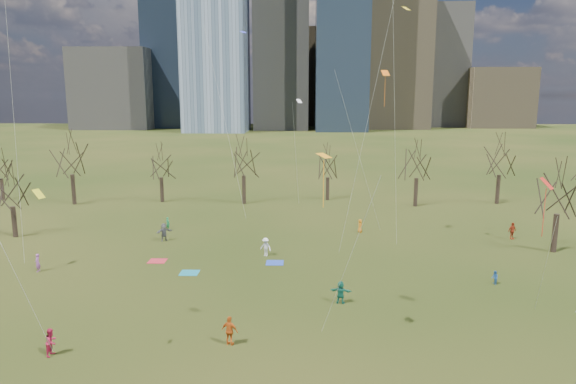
{
  "coord_description": "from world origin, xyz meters",
  "views": [
    {
      "loc": [
        1.15,
        -31.23,
        15.14
      ],
      "look_at": [
        0.0,
        12.0,
        7.0
      ],
      "focal_mm": 32.0,
      "sensor_mm": 36.0,
      "label": 1
    }
  ],
  "objects_px": {
    "blanket_teal": "(189,273)",
    "person_2": "(51,342)",
    "blanket_crimson": "(157,261)",
    "person_4": "(230,331)",
    "blanket_navy": "(275,263)"
  },
  "relations": [
    {
      "from": "blanket_crimson",
      "to": "person_4",
      "type": "distance_m",
      "value": 18.42
    },
    {
      "from": "blanket_crimson",
      "to": "person_4",
      "type": "xyz_separation_m",
      "value": [
        9.0,
        -16.04,
        0.92
      ]
    },
    {
      "from": "person_2",
      "to": "person_4",
      "type": "relative_size",
      "value": 0.9
    },
    {
      "from": "person_4",
      "to": "person_2",
      "type": "bearing_deg",
      "value": 28.81
    },
    {
      "from": "person_2",
      "to": "person_4",
      "type": "bearing_deg",
      "value": -75.42
    },
    {
      "from": "blanket_crimson",
      "to": "blanket_navy",
      "type": "bearing_deg",
      "value": -1.0
    },
    {
      "from": "blanket_teal",
      "to": "person_4",
      "type": "bearing_deg",
      "value": -67.56
    },
    {
      "from": "blanket_crimson",
      "to": "person_4",
      "type": "height_order",
      "value": "person_4"
    },
    {
      "from": "blanket_crimson",
      "to": "person_2",
      "type": "height_order",
      "value": "person_2"
    },
    {
      "from": "blanket_teal",
      "to": "person_4",
      "type": "distance_m",
      "value": 14.01
    },
    {
      "from": "blanket_navy",
      "to": "person_4",
      "type": "distance_m",
      "value": 16.0
    },
    {
      "from": "person_2",
      "to": "blanket_crimson",
      "type": "bearing_deg",
      "value": 1.76
    },
    {
      "from": "blanket_navy",
      "to": "person_4",
      "type": "height_order",
      "value": "person_4"
    },
    {
      "from": "blanket_teal",
      "to": "person_2",
      "type": "bearing_deg",
      "value": -109.19
    },
    {
      "from": "blanket_teal",
      "to": "blanket_navy",
      "type": "height_order",
      "value": "same"
    }
  ]
}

